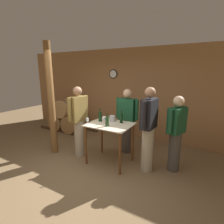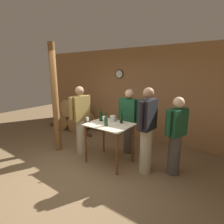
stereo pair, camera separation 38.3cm
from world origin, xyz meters
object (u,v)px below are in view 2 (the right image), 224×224
Objects in this scene: ice_bucket at (113,119)px; person_visitor_bearded at (129,120)px; wine_bottle_center at (121,119)px; wine_glass_near_center at (104,118)px; wine_bottle_far_left at (101,116)px; wine_bottle_left at (106,121)px; person_host at (81,119)px; wine_glass_near_left at (87,119)px; person_visitor_near_door at (147,129)px; wooden_post at (55,99)px; person_visitor_with_scarf at (176,135)px.

person_visitor_bearded reaches higher than ice_bucket.
wine_bottle_center is 1.85× the size of wine_glass_near_center.
wine_glass_near_center is 1.10× the size of ice_bucket.
wine_bottle_far_left is 2.02× the size of wine_glass_near_center.
person_host reaches higher than wine_bottle_left.
wine_glass_near_left is (-0.60, -0.45, -0.01)m from wine_bottle_center.
wine_glass_near_left is 0.09× the size of person_visitor_bearded.
person_host is at bearing -174.49° from person_visitor_near_door.
wooden_post reaches higher than person_visitor_with_scarf.
wine_glass_near_left is 1.00× the size of ice_bucket.
wine_glass_near_left is (-0.45, -0.09, -0.01)m from wine_bottle_left.
wine_glass_near_left is at bearing 0.85° from wooden_post.
person_visitor_near_door reaches higher than person_visitor_bearded.
ice_bucket is (-0.24, 0.02, -0.04)m from wine_bottle_center.
wooden_post reaches higher than person_visitor_near_door.
ice_bucket is at bearing -173.36° from person_visitor_with_scarf.
ice_bucket is 0.81m from person_host.
wooden_post is 8.77× the size of wine_bottle_far_left.
wine_glass_near_center is 0.09× the size of person_visitor_near_door.
person_host is at bearing 155.41° from wine_glass_near_left.
wine_bottle_center is at bearing 13.94° from wine_bottle_far_left.
person_visitor_bearded is (0.53, 0.91, -0.15)m from wine_glass_near_left.
person_visitor_bearded is (-0.08, 0.46, -0.16)m from wine_bottle_center.
ice_bucket is at bearing 51.90° from wine_glass_near_left.
wine_bottle_center is 0.67m from person_visitor_near_door.
wine_bottle_far_left reaches higher than wine_glass_near_left.
person_visitor_with_scarf is 1.25m from person_visitor_bearded.
wine_bottle_center is at bearing 170.87° from person_visitor_near_door.
wooden_post is 1.71× the size of person_visitor_with_scarf.
person_visitor_bearded reaches higher than wine_bottle_left.
wine_bottle_far_left is 2.23× the size of wine_glass_near_left.
wine_glass_near_left is (1.06, 0.02, -0.34)m from wooden_post.
wine_bottle_center is (1.66, 0.46, -0.33)m from wooden_post.
wine_bottle_far_left is 1.12× the size of wine_bottle_left.
person_visitor_near_door is at bearing 8.74° from wooden_post.
person_visitor_with_scarf is (1.75, 0.62, -0.18)m from wine_glass_near_left.
wine_glass_near_center is at bearing -108.97° from person_visitor_bearded.
wine_glass_near_left is (-0.12, -0.33, -0.02)m from wine_bottle_far_left.
wine_bottle_left is 0.16× the size of person_host.
person_visitor_with_scarf is (2.14, 0.44, -0.07)m from person_host.
wooden_post is 9.59× the size of wine_bottle_center.
person_visitor_near_door is (0.74, -0.57, 0.07)m from person_visitor_bearded.
ice_bucket is at bearing 172.24° from person_visitor_near_door.
wine_glass_near_left is 0.08× the size of person_host.
wine_bottle_far_left is at bearing 16.20° from wooden_post.
person_visitor_with_scarf is at bearing 6.64° from ice_bucket.
wooden_post is 1.90m from person_visitor_bearded.
wine_glass_near_left is at bearing -160.32° from person_visitor_with_scarf.
wooden_post is 19.58× the size of wine_glass_near_left.
wine_bottle_far_left is 0.19× the size of person_visitor_bearded.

